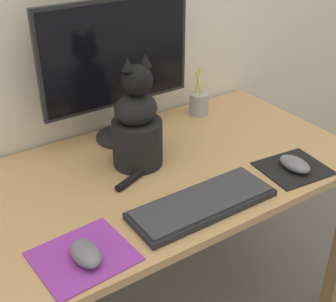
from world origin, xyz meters
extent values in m
cube|color=tan|center=(0.00, 0.00, 0.69)|extent=(1.26, 0.68, 0.02)
cube|color=olive|center=(0.59, 0.30, 0.34)|extent=(0.05, 0.05, 0.68)
cylinder|color=black|center=(0.00, 0.24, 0.71)|extent=(0.17, 0.17, 0.01)
cylinder|color=black|center=(0.00, 0.24, 0.77)|extent=(0.04, 0.04, 0.12)
cube|color=black|center=(0.00, 0.24, 1.00)|extent=(0.52, 0.02, 0.34)
cube|color=black|center=(0.00, 0.23, 1.00)|extent=(0.49, 0.00, 0.32)
cube|color=black|center=(-0.01, -0.22, 0.71)|extent=(0.41, 0.15, 0.02)
cube|color=#333338|center=(-0.01, -0.22, 0.73)|extent=(0.39, 0.13, 0.01)
cube|color=purple|center=(-0.36, -0.22, 0.71)|extent=(0.23, 0.21, 0.00)
cube|color=black|center=(0.34, -0.23, 0.71)|extent=(0.21, 0.19, 0.00)
ellipsoid|color=slate|center=(-0.36, -0.24, 0.73)|extent=(0.06, 0.10, 0.04)
ellipsoid|color=slate|center=(0.34, -0.23, 0.73)|extent=(0.07, 0.11, 0.03)
cylinder|color=black|center=(-0.04, 0.07, 0.78)|extent=(0.16, 0.16, 0.14)
ellipsoid|color=black|center=(-0.04, 0.07, 0.89)|extent=(0.13, 0.11, 0.10)
sphere|color=black|center=(-0.04, 0.06, 0.98)|extent=(0.09, 0.09, 0.09)
cone|color=black|center=(-0.06, 0.06, 1.04)|extent=(0.04, 0.04, 0.04)
cone|color=black|center=(-0.01, 0.06, 1.04)|extent=(0.04, 0.04, 0.04)
cylinder|color=black|center=(-0.07, 0.00, 0.72)|extent=(0.19, 0.09, 0.02)
cylinder|color=#99999E|center=(0.34, 0.25, 0.75)|extent=(0.07, 0.07, 0.08)
cylinder|color=yellow|center=(0.34, 0.27, 0.81)|extent=(0.03, 0.01, 0.14)
cylinder|color=yellow|center=(0.33, 0.24, 0.81)|extent=(0.03, 0.02, 0.14)
camera|label=1|loc=(-0.65, -1.02, 1.47)|focal=50.00mm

